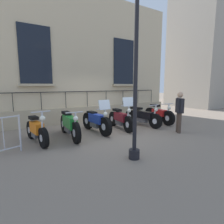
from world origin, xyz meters
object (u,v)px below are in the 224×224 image
Objects in this scene: motorcycle_maroon at (121,119)px; lamppost at (137,18)px; motorcycle_green at (70,125)px; motorcycle_red at (159,115)px; pedestrian_walking at (179,110)px; motorcycle_orange at (37,131)px; motorcycle_black at (142,116)px; motorcycle_blue at (96,121)px.

motorcycle_maroon is 4.26m from lamppost.
motorcycle_red is (-0.13, 4.58, -0.04)m from motorcycle_green.
pedestrian_walking is (-1.08, 3.09, -2.47)m from lamppost.
motorcycle_green is 1.10× the size of motorcycle_red.
motorcycle_orange reaches higher than motorcycle_black.
motorcycle_green is 1.07× the size of motorcycle_blue.
lamppost reaches higher than motorcycle_maroon.
motorcycle_blue is at bearing -91.49° from motorcycle_black.
motorcycle_maroon is 0.94× the size of motorcycle_black.
motorcycle_green is 1.14m from motorcycle_blue.
motorcycle_blue is 1.29× the size of pedestrian_walking.
motorcycle_orange is 0.40× the size of lamppost.
motorcycle_green is 1.39× the size of pedestrian_walking.
motorcycle_red is 1.26× the size of pedestrian_walking.
motorcycle_maroon is at bearing -134.99° from pedestrian_walking.
motorcycle_red is at bearing 89.64° from motorcycle_blue.
pedestrian_walking is (1.74, 2.76, 0.45)m from motorcycle_blue.
motorcycle_black is at bearing -87.99° from motorcycle_red.
motorcycle_green is 2.24m from motorcycle_maroon.
pedestrian_walking reaches higher than motorcycle_black.
motorcycle_red is (0.02, 3.46, -0.02)m from motorcycle_blue.
motorcycle_black is 1.35× the size of pedestrian_walking.
motorcycle_red is 0.43× the size of lamppost.
motorcycle_maroon is (-0.06, 2.24, -0.02)m from motorcycle_green.
motorcycle_green is at bearing 91.43° from motorcycle_orange.
pedestrian_walking is (1.65, 1.65, 0.46)m from motorcycle_maroon.
motorcycle_black is (-0.09, 3.47, -0.03)m from motorcycle_green.
motorcycle_maroon reaches higher than motorcycle_black.
pedestrian_walking is (1.57, 4.99, 0.50)m from motorcycle_orange.
motorcycle_blue is at bearing 173.32° from lamppost.
lamppost reaches higher than motorcycle_black.
motorcycle_black is at bearing 135.96° from lamppost.
motorcycle_black is 0.46× the size of lamppost.
motorcycle_orange is 0.93× the size of motorcycle_red.
motorcycle_maroon is 1.23m from motorcycle_black.
motorcycle_black is 4.83m from lamppost.
motorcycle_green is at bearing -112.26° from pedestrian_walking.
pedestrian_walking reaches higher than motorcycle_blue.
motorcycle_maroon is 1.01× the size of motorcycle_red.
motorcycle_black is at bearing 91.26° from motorcycle_maroon.
motorcycle_orange is 1.17× the size of pedestrian_walking.
motorcycle_red is at bearing 91.54° from motorcycle_orange.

